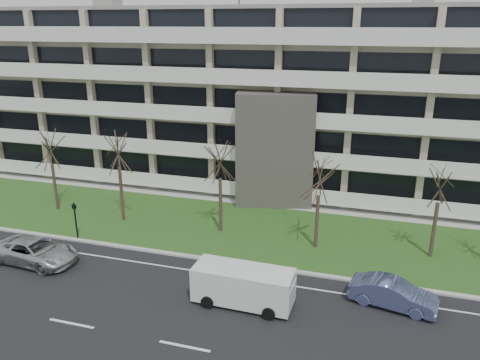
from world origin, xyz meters
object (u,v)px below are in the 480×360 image
(silver_pickup, at_px, (35,251))
(white_van, at_px, (244,283))
(pedestrian_signal, at_px, (75,216))
(blue_sedan, at_px, (393,294))

(silver_pickup, distance_m, white_van, 13.56)
(silver_pickup, height_order, pedestrian_signal, pedestrian_signal)
(silver_pickup, xyz_separation_m, white_van, (13.54, -0.65, 0.46))
(blue_sedan, relative_size, white_van, 0.84)
(white_van, relative_size, pedestrian_signal, 1.96)
(blue_sedan, distance_m, white_van, 7.71)
(blue_sedan, xyz_separation_m, pedestrian_signal, (-20.41, 2.13, 0.98))
(blue_sedan, xyz_separation_m, white_van, (-7.44, -1.97, 0.48))
(silver_pickup, distance_m, blue_sedan, 21.02)
(white_van, bearing_deg, silver_pickup, 178.74)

